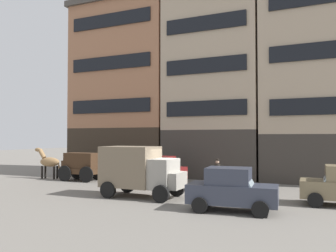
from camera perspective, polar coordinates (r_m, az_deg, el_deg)
name	(u,v)px	position (r m, az deg, el deg)	size (l,w,h in m)	color
ground_plane	(172,196)	(18.38, 0.65, -11.61)	(120.00, 120.00, 0.00)	slate
building_far_left	(128,87)	(31.14, -6.69, 6.40)	(9.30, 6.21, 15.04)	#33281E
building_center_left	(216,72)	(28.09, 7.96, 8.89)	(7.68, 6.21, 16.57)	#38332D
building_center_right	(333,53)	(27.24, 25.81, 10.87)	(10.06, 6.21, 17.96)	#38332D
cargo_wagon	(81,165)	(25.32, -14.32, -6.23)	(2.96, 1.62, 1.98)	#3D2819
draft_horse	(49,162)	(27.22, -19.24, -5.61)	(2.35, 0.67, 2.30)	#937047
delivery_truck_near	(140,170)	(18.03, -4.68, -7.23)	(4.38, 2.18, 2.62)	gray
sedan_dark	(231,189)	(14.90, 10.50, -10.34)	(3.81, 2.09, 1.83)	#333847
sedan_parked_curb	(158,170)	(23.04, -1.68, -7.32)	(3.72, 1.90, 1.83)	maroon
pedestrian_officer	(217,172)	(21.21, 8.22, -7.60)	(0.51, 0.51, 1.79)	black
fire_hydrant_curbside	(142,173)	(25.65, -4.42, -7.84)	(0.24, 0.24, 0.83)	maroon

